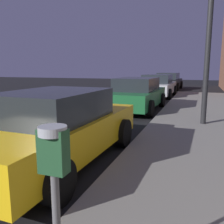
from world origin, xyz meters
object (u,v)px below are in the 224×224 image
car_green (137,94)px  car_black (168,81)px  parking_meter (54,173)px  street_lamp (211,4)px  car_yellow_cab (58,127)px  car_silver (157,86)px

car_green → car_black: size_ratio=1.02×
parking_meter → street_lamp: (1.05, 6.63, 2.50)m
parking_meter → car_green: bearing=100.4°
car_black → parking_meter: bearing=-85.3°
parking_meter → car_yellow_cab: 3.23m
parking_meter → street_lamp: street_lamp is taller
car_green → street_lamp: street_lamp is taller
car_silver → street_lamp: (2.74, -8.08, 2.96)m
parking_meter → street_lamp: 7.16m
car_green → street_lamp: bearing=-42.8°
car_green → car_yellow_cab: bearing=-90.0°
car_silver → street_lamp: size_ratio=0.83×
street_lamp → car_silver: bearing=108.8°
car_green → street_lamp: size_ratio=0.83×
car_yellow_cab → car_green: 6.45m
car_yellow_cab → street_lamp: (2.74, 3.91, 2.96)m
car_black → car_silver: bearing=-90.0°
car_yellow_cab → car_black: (-0.00, 17.85, 0.01)m
car_silver → street_lamp: bearing=-71.2°
car_green → car_silver: bearing=90.0°
car_silver → car_black: (-0.00, 5.87, 0.01)m
car_black → street_lamp: (2.74, -13.95, 2.95)m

